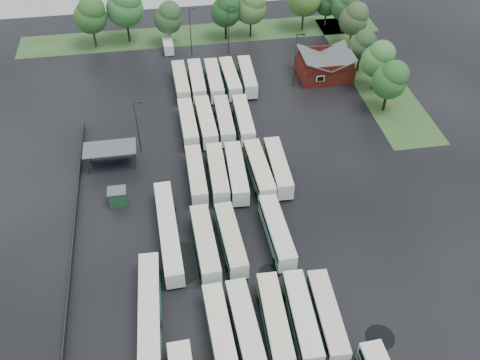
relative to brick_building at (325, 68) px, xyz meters
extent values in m
plane|color=black|center=(-24.00, -42.77, -1.87)|extent=(160.00, 160.00, 0.00)
cube|color=maroon|center=(0.00, 0.03, -0.17)|extent=(10.00, 8.00, 3.40)
cube|color=#4C4F51|center=(-2.50, 0.03, 2.43)|extent=(5.07, 8.60, 2.19)
cube|color=#4C4F51|center=(2.50, 0.03, 2.43)|extent=(5.07, 8.60, 2.19)
cube|color=maroon|center=(0.00, -3.97, 2.03)|extent=(9.00, 0.20, 1.20)
cube|color=silver|center=(-2.00, -4.02, 0.13)|extent=(1.60, 0.12, 1.20)
cylinder|color=#2D2D30|center=(-44.80, -22.77, -0.17)|extent=(0.16, 0.16, 3.40)
cylinder|color=#2D2D30|center=(-37.60, -22.77, -0.17)|extent=(0.16, 0.16, 3.40)
cylinder|color=#2D2D30|center=(-44.80, -19.57, -0.17)|extent=(0.16, 0.16, 3.40)
cylinder|color=#2D2D30|center=(-37.60, -19.57, -0.17)|extent=(0.16, 0.16, 3.40)
cube|color=#4C4F51|center=(-41.20, -21.17, 1.63)|extent=(8.20, 4.20, 0.15)
cube|color=#0B0C89|center=(-41.20, -19.27, -0.27)|extent=(7.60, 0.08, 2.60)
cube|color=#1B472A|center=(-40.20, -30.17, -0.62)|extent=(2.50, 2.00, 2.50)
cube|color=#4C4F51|center=(-40.20, -30.17, 0.69)|extent=(2.70, 2.20, 0.12)
cube|color=#315525|center=(-22.00, 22.03, -1.86)|extent=(80.00, 10.00, 0.01)
cube|color=#315525|center=(10.00, 0.03, -1.86)|extent=(10.00, 50.00, 0.01)
cube|color=#2D2D30|center=(-46.20, -34.77, -1.27)|extent=(0.10, 50.00, 1.20)
cube|color=white|center=(-28.37, -55.24, -0.10)|extent=(2.85, 11.70, 2.66)
cube|color=black|center=(-28.37, -55.24, 0.43)|extent=(2.89, 11.24, 0.85)
cube|color=#08804C|center=(-28.37, -55.24, -0.68)|extent=(2.89, 11.47, 0.59)
cube|color=#F5E4C9|center=(-28.37, -55.24, 1.28)|extent=(2.74, 11.35, 0.12)
cylinder|color=black|center=(-28.37, -51.52, -1.43)|extent=(2.47, 0.93, 0.93)
cube|color=white|center=(-25.39, -55.38, -0.03)|extent=(3.02, 12.15, 2.76)
cube|color=black|center=(-25.39, -55.38, 0.52)|extent=(3.06, 11.67, 0.88)
cube|color=#197652|center=(-25.39, -55.38, -0.64)|extent=(3.06, 11.91, 0.61)
cube|color=silver|center=(-25.39, -55.38, 1.40)|extent=(2.91, 11.79, 0.12)
cylinder|color=black|center=(-25.39, -51.52, -1.41)|extent=(2.56, 0.96, 0.96)
cube|color=white|center=(-21.87, -54.93, -0.05)|extent=(2.85, 12.00, 2.73)
cube|color=black|center=(-21.87, -54.93, 0.49)|extent=(2.90, 11.52, 0.87)
cube|color=#117A48|center=(-21.87, -54.93, -0.65)|extent=(2.89, 11.76, 0.60)
cube|color=beige|center=(-21.87, -54.93, 1.36)|extent=(2.74, 11.64, 0.12)
cylinder|color=black|center=(-21.87, -58.74, -1.42)|extent=(2.53, 0.95, 0.95)
cylinder|color=black|center=(-21.87, -51.11, -1.42)|extent=(2.53, 0.95, 0.95)
cube|color=white|center=(-18.63, -55.10, -0.04)|extent=(2.94, 12.06, 2.74)
cube|color=black|center=(-18.63, -55.10, 0.50)|extent=(2.98, 11.58, 0.88)
cube|color=#1A7C56|center=(-18.63, -55.10, -0.65)|extent=(2.98, 11.82, 0.60)
cube|color=silver|center=(-18.63, -55.10, 1.38)|extent=(2.82, 11.70, 0.12)
cylinder|color=black|center=(-18.63, -58.94, -1.42)|extent=(2.54, 0.96, 0.96)
cylinder|color=black|center=(-18.63, -51.27, -1.42)|extent=(2.54, 0.96, 0.96)
cube|color=white|center=(-15.63, -55.35, -0.09)|extent=(2.89, 11.77, 2.68)
cube|color=black|center=(-15.63, -55.35, 0.45)|extent=(2.93, 11.31, 0.86)
cube|color=#1D7F5B|center=(-15.63, -55.35, -0.68)|extent=(2.93, 11.54, 0.59)
cube|color=beige|center=(-15.63, -55.35, 1.30)|extent=(2.78, 11.42, 0.12)
cylinder|color=black|center=(-15.63, -59.09, -1.43)|extent=(2.48, 0.94, 0.94)
cylinder|color=black|center=(-15.63, -51.61, -1.43)|extent=(2.48, 0.94, 0.94)
cube|color=white|center=(-28.53, -41.85, -0.02)|extent=(2.91, 12.21, 2.78)
cube|color=black|center=(-28.53, -41.85, 0.54)|extent=(2.96, 11.72, 0.89)
cube|color=#06824B|center=(-28.53, -41.85, -0.63)|extent=(2.96, 11.97, 0.61)
cube|color=beige|center=(-28.53, -41.85, 1.42)|extent=(2.80, 11.84, 0.12)
cylinder|color=black|center=(-28.53, -45.73, -1.41)|extent=(2.58, 0.97, 0.97)
cylinder|color=black|center=(-28.53, -37.96, -1.41)|extent=(2.58, 0.97, 0.97)
cube|color=white|center=(-25.04, -41.60, -0.08)|extent=(3.00, 11.82, 2.68)
cube|color=black|center=(-25.04, -41.60, 0.45)|extent=(3.04, 11.35, 0.86)
cube|color=#06764C|center=(-25.04, -41.60, -0.67)|extent=(3.04, 11.59, 0.59)
cube|color=beige|center=(-25.04, -41.60, 1.31)|extent=(2.88, 11.46, 0.12)
cylinder|color=black|center=(-25.04, -45.34, -1.43)|extent=(2.49, 0.94, 0.94)
cylinder|color=black|center=(-25.04, -37.85, -1.43)|extent=(2.49, 0.94, 0.94)
cube|color=white|center=(-18.63, -41.29, -0.04)|extent=(2.85, 12.08, 2.75)
cube|color=black|center=(-18.63, -41.29, 0.51)|extent=(2.90, 11.60, 0.88)
cube|color=#037246|center=(-18.63, -41.29, -0.65)|extent=(2.90, 11.84, 0.61)
cube|color=silver|center=(-18.63, -41.29, 1.39)|extent=(2.74, 11.71, 0.12)
cylinder|color=black|center=(-18.63, -45.13, -1.42)|extent=(2.55, 0.96, 0.96)
cylinder|color=black|center=(-18.63, -37.44, -1.42)|extent=(2.55, 0.96, 0.96)
cube|color=white|center=(-28.28, -27.73, -0.10)|extent=(2.43, 11.62, 2.66)
cube|color=black|center=(-28.28, -27.73, 0.43)|extent=(2.49, 11.16, 0.85)
cube|color=#197352|center=(-28.28, -27.73, -0.68)|extent=(2.48, 11.39, 0.59)
cube|color=beige|center=(-28.28, -27.73, 1.28)|extent=(2.34, 11.27, 0.12)
cylinder|color=black|center=(-28.28, -31.45, -1.43)|extent=(2.47, 0.93, 0.93)
cylinder|color=black|center=(-28.28, -24.01, -1.43)|extent=(2.47, 0.93, 0.93)
cube|color=white|center=(-25.02, -27.89, -0.07)|extent=(2.70, 11.87, 2.71)
cube|color=black|center=(-25.02, -27.89, 0.47)|extent=(2.75, 11.40, 0.87)
cube|color=#167B51|center=(-25.02, -27.89, -0.66)|extent=(2.74, 11.63, 0.60)
cube|color=beige|center=(-25.02, -27.89, 1.34)|extent=(2.59, 11.51, 0.12)
cylinder|color=black|center=(-25.02, -31.67, -1.42)|extent=(2.51, 0.95, 0.95)
cylinder|color=black|center=(-25.02, -24.10, -1.42)|extent=(2.51, 0.95, 0.95)
cube|color=white|center=(-22.15, -28.27, -0.02)|extent=(3.00, 12.21, 2.78)
cube|color=black|center=(-22.15, -28.27, 0.53)|extent=(3.04, 11.73, 0.89)
cube|color=#127550|center=(-22.15, -28.27, -0.63)|extent=(3.04, 11.97, 0.61)
cube|color=silver|center=(-22.15, -28.27, 1.42)|extent=(2.89, 11.84, 0.12)
cylinder|color=black|center=(-22.15, -32.15, -1.41)|extent=(2.58, 0.97, 0.97)
cylinder|color=black|center=(-22.15, -24.40, -1.41)|extent=(2.58, 0.97, 0.97)
cube|color=white|center=(-18.61, -28.25, -0.01)|extent=(2.92, 12.26, 2.79)
cube|color=black|center=(-18.61, -28.25, 0.55)|extent=(2.97, 11.77, 0.89)
cube|color=#106F48|center=(-18.61, -28.25, -0.63)|extent=(2.96, 12.02, 0.61)
cube|color=beige|center=(-18.61, -28.25, 1.43)|extent=(2.81, 11.89, 0.12)
cylinder|color=black|center=(-18.61, -32.15, -1.41)|extent=(2.59, 0.97, 0.97)
cylinder|color=black|center=(-18.61, -24.35, -1.41)|extent=(2.59, 0.97, 0.97)
cube|color=white|center=(-15.57, -28.03, -0.04)|extent=(2.77, 12.03, 2.74)
cube|color=black|center=(-15.57, -28.03, 0.50)|extent=(2.82, 11.55, 0.88)
cube|color=#157E4F|center=(-15.57, -28.03, -0.65)|extent=(2.81, 11.79, 0.60)
cube|color=beige|center=(-15.57, -28.03, 1.38)|extent=(2.66, 11.67, 0.12)
cylinder|color=black|center=(-15.57, -31.86, -1.42)|extent=(2.54, 0.96, 0.96)
cylinder|color=black|center=(-15.57, -24.20, -1.42)|extent=(2.54, 0.96, 0.96)
cube|color=white|center=(-28.31, -14.22, -0.06)|extent=(2.69, 11.90, 2.72)
cube|color=black|center=(-28.31, -14.22, 0.48)|extent=(2.74, 11.43, 0.87)
cube|color=#1D8057|center=(-28.31, -14.22, -0.66)|extent=(2.74, 11.66, 0.60)
cube|color=beige|center=(-28.31, -14.22, 1.34)|extent=(2.59, 11.54, 0.12)
cylinder|color=black|center=(-28.31, -18.01, -1.42)|extent=(2.52, 0.95, 0.95)
cylinder|color=black|center=(-28.31, -10.42, -1.42)|extent=(2.52, 0.95, 0.95)
cube|color=white|center=(-25.24, -14.22, -0.01)|extent=(2.83, 12.29, 2.80)
cube|color=black|center=(-25.24, -14.22, 0.56)|extent=(2.88, 11.80, 0.90)
cube|color=#0E824A|center=(-25.24, -14.22, -0.62)|extent=(2.87, 12.05, 0.62)
cube|color=beige|center=(-25.24, -14.22, 1.45)|extent=(2.72, 11.92, 0.12)
cylinder|color=black|center=(-25.24, -18.14, -1.41)|extent=(2.60, 0.98, 0.98)
cylinder|color=black|center=(-25.24, -10.30, -1.41)|extent=(2.60, 0.98, 0.98)
cube|color=white|center=(-22.05, -14.25, -0.07)|extent=(2.70, 11.86, 2.71)
cube|color=black|center=(-22.05, -14.25, 0.47)|extent=(2.75, 11.39, 0.87)
cube|color=#0E7644|center=(-22.05, -14.25, -0.66)|extent=(2.75, 11.63, 0.60)
cube|color=beige|center=(-22.05, -14.25, 1.33)|extent=(2.60, 11.51, 0.12)
cylinder|color=black|center=(-22.05, -18.03, -1.42)|extent=(2.51, 0.95, 0.95)
cylinder|color=black|center=(-22.05, -10.47, -1.42)|extent=(2.51, 0.95, 0.95)
cube|color=white|center=(-18.76, -14.63, -0.06)|extent=(2.76, 11.96, 2.73)
cube|color=black|center=(-18.76, -14.63, 0.49)|extent=(2.81, 11.48, 0.87)
cube|color=#187650|center=(-18.76, -14.63, -0.66)|extent=(2.80, 11.72, 0.60)
cube|color=white|center=(-18.76, -14.63, 1.36)|extent=(2.65, 11.60, 0.12)
cylinder|color=black|center=(-18.76, -18.44, -1.42)|extent=(2.53, 0.95, 0.95)
cylinder|color=black|center=(-18.76, -10.82, -1.42)|extent=(2.53, 0.95, 0.95)
cube|color=white|center=(-28.43, -0.44, -0.08)|extent=(2.71, 11.82, 2.70)
cube|color=black|center=(-28.43, -0.44, 0.46)|extent=(2.76, 11.35, 0.86)
cube|color=#168350|center=(-28.43, -0.44, -0.67)|extent=(2.76, 11.58, 0.59)
cube|color=beige|center=(-28.43, -0.44, 1.32)|extent=(2.61, 11.46, 0.12)
cylinder|color=black|center=(-28.43, -4.21, -1.42)|extent=(2.50, 0.94, 0.94)
cylinder|color=black|center=(-28.43, 3.32, -1.42)|extent=(2.50, 0.94, 0.94)
cube|color=white|center=(-25.39, -0.54, -0.04)|extent=(2.56, 11.99, 2.74)
cube|color=black|center=(-25.39, -0.54, 0.50)|extent=(2.62, 11.51, 0.88)
cube|color=#0E794E|center=(-25.39, -0.54, -0.65)|extent=(2.61, 11.75, 0.60)
cube|color=beige|center=(-25.39, -0.54, 1.38)|extent=(2.46, 11.63, 0.12)
cylinder|color=black|center=(-25.39, -4.37, -1.42)|extent=(2.54, 0.96, 0.96)
cylinder|color=black|center=(-25.39, 3.30, -1.42)|extent=(2.54, 0.96, 0.96)
cube|color=white|center=(-22.15, -1.03, -0.01)|extent=(2.62, 12.19, 2.79)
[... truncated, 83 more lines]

